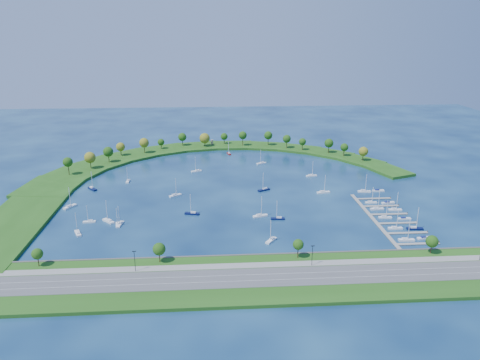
{
  "coord_description": "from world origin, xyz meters",
  "views": [
    {
      "loc": [
        -15.38,
        -299.11,
        104.82
      ],
      "look_at": [
        5.0,
        5.0,
        4.0
      ],
      "focal_mm": 34.18,
      "sensor_mm": 36.0,
      "label": 1
    }
  ],
  "objects": [
    {
      "name": "moored_boat_3",
      "position": [
        -97.01,
        2.98,
        0.94
      ],
      "size": [
        7.59,
        8.42,
        13.06
      ],
      "rotation": [
        0.0,
        0.0,
        5.41
      ],
      "color": "#09113C",
      "rests_on": "ground"
    },
    {
      "name": "moored_boat_0",
      "position": [
        26.09,
        57.83,
        0.91
      ],
      "size": [
        8.39,
        5.58,
        12.05
      ],
      "rotation": [
        0.0,
        0.0,
        3.58
      ],
      "color": "white",
      "rests_on": "ground"
    },
    {
      "name": "docked_boat_8",
      "position": [
        85.53,
        -35.34,
        0.87
      ],
      "size": [
        7.37,
        2.09,
        10.83
      ],
      "rotation": [
        0.0,
        0.0,
        0.0
      ],
      "color": "white",
      "rests_on": "ground"
    },
    {
      "name": "docked_boat_6",
      "position": [
        85.52,
        -46.11,
        0.9
      ],
      "size": [
        8.19,
        2.68,
        11.88
      ],
      "rotation": [
        0.0,
        0.0,
        0.05
      ],
      "color": "white",
      "rests_on": "ground"
    },
    {
      "name": "moored_boat_8",
      "position": [
        -26.38,
        39.58,
        0.91
      ],
      "size": [
        8.47,
        5.17,
        12.06
      ],
      "rotation": [
        0.0,
        0.0,
        3.52
      ],
      "color": "white",
      "rests_on": "ground"
    },
    {
      "name": "moored_boat_7",
      "position": [
        59.91,
        -14.68,
        0.93
      ],
      "size": [
        9.06,
        4.0,
        12.88
      ],
      "rotation": [
        0.0,
        0.0,
        0.18
      ],
      "color": "white",
      "rests_on": "ground"
    },
    {
      "name": "dock_system",
      "position": [
        85.3,
        -61.0,
        0.35
      ],
      "size": [
        24.28,
        82.0,
        1.6
      ],
      "color": "gray",
      "rests_on": "ground"
    },
    {
      "name": "harbor_tower",
      "position": [
        -13.66,
        118.83,
        4.32
      ],
      "size": [
        2.6,
        2.6,
        4.53
      ],
      "color": "gray",
      "rests_on": "breakwater"
    },
    {
      "name": "docked_boat_10",
      "position": [
        87.91,
        -14.85,
        0.92
      ],
      "size": [
        8.77,
        3.14,
        12.63
      ],
      "rotation": [
        0.0,
        0.0,
        -0.09
      ],
      "color": "white",
      "rests_on": "ground"
    },
    {
      "name": "moored_boat_6",
      "position": [
        -102.82,
        -30.17,
        0.94
      ],
      "size": [
        6.99,
        8.86,
        13.15
      ],
      "rotation": [
        0.0,
        0.0,
        0.99
      ],
      "color": "white",
      "rests_on": "ground"
    },
    {
      "name": "moored_boat_14",
      "position": [
        -68.2,
        -59.77,
        0.88
      ],
      "size": [
        3.55,
        7.67,
        10.88
      ],
      "rotation": [
        0.0,
        0.0,
        4.92
      ],
      "color": "white",
      "rests_on": "ground"
    },
    {
      "name": "moored_boat_11",
      "position": [
        -74.44,
        -54.29,
        0.94
      ],
      "size": [
        7.91,
        8.07,
        12.98
      ],
      "rotation": [
        0.0,
        0.0,
        2.34
      ],
      "color": "white",
      "rests_on": "ground"
    },
    {
      "name": "docked_boat_1",
      "position": [
        95.99,
        -87.81,
        0.57
      ],
      "size": [
        7.89,
        3.35,
        1.56
      ],
      "rotation": [
        0.0,
        0.0,
        0.16
      ],
      "color": "white",
      "rests_on": "ground"
    },
    {
      "name": "moored_boat_18",
      "position": [
        13.07,
        -52.52,
        0.93
      ],
      "size": [
        9.07,
        5.04,
        12.85
      ],
      "rotation": [
        0.0,
        0.0,
        0.32
      ],
      "color": "white",
      "rests_on": "ground"
    },
    {
      "name": "moored_boat_4",
      "position": [
        -75.31,
        18.24,
        0.88
      ],
      "size": [
        2.14,
        7.59,
        11.15
      ],
      "rotation": [
        0.0,
        0.0,
        4.71
      ],
      "color": "white",
      "rests_on": "ground"
    },
    {
      "name": "moored_boat_10",
      "position": [
        20.62,
        -6.99,
        0.93
      ],
      "size": [
        8.9,
        6.22,
        12.87
      ],
      "rotation": [
        0.0,
        0.0,
        3.62
      ],
      "color": "#09113C",
      "rests_on": "ground"
    },
    {
      "name": "moored_boat_15",
      "position": [
        22.86,
        -57.11,
        0.9
      ],
      "size": [
        8.09,
        2.72,
        11.72
      ],
      "rotation": [
        0.0,
        0.0,
        3.08
      ],
      "color": "#09113C",
      "rests_on": "ground"
    },
    {
      "name": "moored_boat_1",
      "position": [
        -67.07,
        -58.95,
        0.89
      ],
      "size": [
        3.5,
        8.12,
        11.56
      ],
      "rotation": [
        0.0,
        0.0,
        4.54
      ],
      "color": "white",
      "rests_on": "ground"
    },
    {
      "name": "docked_boat_2",
      "position": [
        85.52,
        -74.77,
        0.89
      ],
      "size": [
        7.88,
        2.25,
        11.56
      ],
      "rotation": [
        0.0,
        0.0,
        -0.01
      ],
      "color": "white",
      "rests_on": "ground"
    },
    {
      "name": "moored_boat_17",
      "position": [
        15.2,
        -85.39,
        0.91
      ],
      "size": [
        6.87,
        7.94,
        12.12
      ],
      "rotation": [
        0.0,
        0.0,
        4.06
      ],
      "color": "white",
      "rests_on": "ground"
    },
    {
      "name": "docked_boat_3",
      "position": [
        96.01,
        -76.09,
        0.93
      ],
      "size": [
        8.97,
        3.14,
        12.95
      ],
      "rotation": [
        0.0,
        0.0,
        -0.08
      ],
      "color": "#09113C",
      "rests_on": "ground"
    },
    {
      "name": "moored_boat_16",
      "position": [
        -87.43,
        -69.95,
        0.91
      ],
      "size": [
        5.66,
        8.52,
        12.23
      ],
      "rotation": [
        0.0,
        0.0,
        2.01
      ],
      "color": "white",
      "rests_on": "ground"
    },
    {
      "name": "docked_boat_11",
      "position": [
        97.88,
        -13.77,
        0.6
      ],
      "size": [
        8.0,
        2.25,
        1.63
      ],
      "rotation": [
        0.0,
        0.0,
        -0.0
      ],
      "color": "white",
      "rests_on": "ground"
    },
    {
      "name": "docked_boat_0",
      "position": [
        85.52,
        -89.61,
        0.91
      ],
      "size": [
        8.32,
        2.74,
        12.07
      ],
      "rotation": [
        0.0,
        0.0,
        -0.05
      ],
      "color": "white",
      "rests_on": "ground"
    },
    {
      "name": "moored_boat_12",
      "position": [
        -27.0,
        -46.17,
        0.93
      ],
      "size": [
        8.97,
        4.38,
        12.71
      ],
      "rotation": [
        0.0,
        0.0,
        2.91
      ],
      "color": "#09113C",
      "rests_on": "ground"
    },
    {
      "name": "docked_boat_5",
      "position": [
        95.99,
        -61.99,
        0.57
      ],
      "size": [
        7.57,
        2.18,
        1.54
      ],
      "rotation": [
        0.0,
        0.0,
        -0.01
      ],
      "color": "white",
      "rests_on": "ground"
    },
    {
      "name": "moored_boat_9",
      "position": [
        -39.14,
        -14.23,
        0.92
      ],
      "size": [
        8.32,
        6.5,
        12.32
      ],
      "rotation": [
        0.0,
        0.0,
        0.57
      ],
      "color": "white",
      "rests_on": "ground"
    },
    {
      "name": "ground",
      "position": [
        0.0,
        0.0,
        0.0
      ],
      "size": [
        700.0,
        700.0,
        0.0
      ],
      "primitive_type": "plane",
      "color": "#071C44",
      "rests_on": "ground"
    },
    {
      "name": "docked_boat_7",
      "position": [
        96.02,
        -48.29,
        0.9
      ],
      "size": [
        8.05,
        2.66,
        11.66
      ],
      "rotation": [
        0.0,
        0.0,
        -0.06
      ],
      "color": "white",
      "rests_on": "ground"
    },
    {
      "name": "moored_boat_13",
      "position": [
        -85.16,
        -54.3,
        0.86
      ],
      "size": [
        7.17,
        2.57,
        10.34
      ],
      "rotation": [
        0.0,
        0.0,
        3.23
      ],
      "color": "white",
      "rests_on": "ground"
    },
    {
      "name": "breakwater",
      "position": [
        -46.33,
        48.72,
        0.99
      ],
      "size": [
        286.74,
        247.64,
        2.0
      ],
      "color": "#225115",
      "rests_on": "ground"
    },
    {
      "name": "moored_boat_2",
      "position": [
        59.84,
        22.14,
        0.9
      ],
      "size": [
        8.32,
        3.6,
        11.84
      ],
      "rotation": [
        0.0,
        0.0,
        6.46
      ],
      "color": "white",
      "rests_on": "ground"
    },
    {
      "name": "south_shoreline",
      "position": [
        0.03,
        -122.88,
        1.0
      ],
      "size": [
        420.0,
        43.1,
        11.6
      ],
      "color": "#225115",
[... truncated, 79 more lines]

